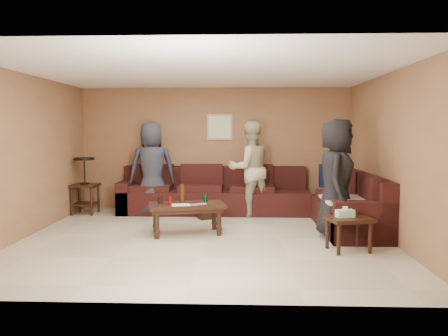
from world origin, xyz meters
The scene contains 10 objects.
room centered at (0.00, 0.00, 1.66)m, with size 5.60×5.50×2.50m.
sectional_sofa centered at (0.81, 1.52, 0.33)m, with size 4.65×2.90×0.97m.
coffee_table centered at (-0.32, 0.27, 0.41)m, with size 1.28×0.85×0.77m.
end_table_left centered at (-2.51, 1.85, 0.58)m, with size 0.49×0.49×1.11m.
side_table_right centered at (1.99, -0.61, 0.40)m, with size 0.66×0.58×0.61m.
waste_bin centered at (-0.13, 1.45, 0.14)m, with size 0.23×0.23×0.28m, color black.
wall_art centered at (0.10, 2.48, 1.70)m, with size 0.52×0.04×0.52m.
person_left centered at (-1.18, 1.86, 0.90)m, with size 0.88×0.57×1.80m, color #282B37.
person_middle centered at (0.70, 1.81, 0.90)m, with size 0.88×0.68×1.81m, color #BAB28A.
person_right centered at (1.99, 0.15, 0.91)m, with size 0.89×0.58×1.81m, color black.
Camera 1 is at (0.53, -6.50, 1.65)m, focal length 35.00 mm.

